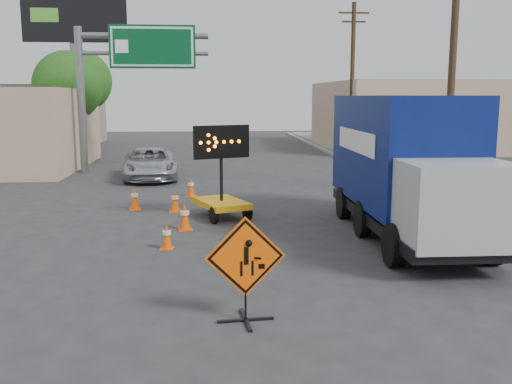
{
  "coord_description": "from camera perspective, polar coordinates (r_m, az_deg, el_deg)",
  "views": [
    {
      "loc": [
        -0.6,
        -9.77,
        3.64
      ],
      "look_at": [
        0.48,
        2.93,
        1.48
      ],
      "focal_mm": 40.0,
      "sensor_mm": 36.0,
      "label": 1
    }
  ],
  "objects": [
    {
      "name": "building_right_far",
      "position": [
        42.05,
        14.12,
        7.49
      ],
      "size": [
        10.0,
        14.0,
        4.6
      ],
      "primitive_type": "cube",
      "color": "tan",
      "rests_on": "ground"
    },
    {
      "name": "utility_pole_far",
      "position": [
        34.86,
        9.6,
        11.19
      ],
      "size": [
        1.8,
        0.26,
        9.0
      ],
      "color": "#43311D",
      "rests_on": "ground"
    },
    {
      "name": "billboard",
      "position": [
        36.66,
        -17.67,
        14.98
      ],
      "size": [
        6.1,
        0.54,
        9.85
      ],
      "color": "slate",
      "rests_on": "ground"
    },
    {
      "name": "construction_sign",
      "position": [
        9.25,
        -1.06,
        -7.48
      ],
      "size": [
        1.32,
        0.94,
        1.75
      ],
      "rotation": [
        0.0,
        0.0,
        0.1
      ],
      "color": "black",
      "rests_on": "ground"
    },
    {
      "name": "cone_d",
      "position": [
        18.79,
        -12.04,
        -0.62
      ],
      "size": [
        0.44,
        0.44,
        0.75
      ],
      "rotation": [
        0.0,
        0.0,
        0.17
      ],
      "color": "#FF5905",
      "rests_on": "ground"
    },
    {
      "name": "cone_e",
      "position": [
        20.91,
        -6.54,
        0.52
      ],
      "size": [
        0.47,
        0.47,
        0.72
      ],
      "rotation": [
        0.0,
        0.0,
        -0.37
      ],
      "color": "#FF5905",
      "rests_on": "ground"
    },
    {
      "name": "ground",
      "position": [
        10.44,
        -1.28,
        -10.79
      ],
      "size": [
        100.0,
        100.0,
        0.0
      ],
      "primitive_type": "plane",
      "color": "#2D2D30",
      "rests_on": "ground"
    },
    {
      "name": "highway_gantry",
      "position": [
        28.03,
        -13.03,
        12.29
      ],
      "size": [
        6.18,
        0.38,
        6.9
      ],
      "color": "slate",
      "rests_on": "ground"
    },
    {
      "name": "utility_pole_near",
      "position": [
        21.59,
        19.04,
        11.86
      ],
      "size": [
        1.8,
        0.26,
        9.0
      ],
      "color": "#43311D",
      "rests_on": "ground"
    },
    {
      "name": "curb_right",
      "position": [
        26.22,
        12.49,
        1.53
      ],
      "size": [
        0.4,
        60.0,
        0.12
      ],
      "primitive_type": "cube",
      "color": "gray",
      "rests_on": "ground"
    },
    {
      "name": "cone_c",
      "position": [
        18.2,
        -8.11,
        -0.85
      ],
      "size": [
        0.4,
        0.4,
        0.73
      ],
      "rotation": [
        0.0,
        0.0,
        0.08
      ],
      "color": "#FF5905",
      "rests_on": "ground"
    },
    {
      "name": "pickup_truck",
      "position": [
        25.68,
        -10.59,
        2.82
      ],
      "size": [
        2.78,
        5.1,
        1.36
      ],
      "primitive_type": "imported",
      "rotation": [
        0.0,
        0.0,
        0.11
      ],
      "color": "silver",
      "rests_on": "ground"
    },
    {
      "name": "cone_b",
      "position": [
        15.74,
        -7.13,
        -2.44
      ],
      "size": [
        0.44,
        0.44,
        0.75
      ],
      "rotation": [
        0.0,
        0.0,
        0.17
      ],
      "color": "#FF5905",
      "rests_on": "ground"
    },
    {
      "name": "arrow_board",
      "position": [
        17.18,
        -3.47,
        -0.52
      ],
      "size": [
        1.81,
        2.25,
        2.79
      ],
      "rotation": [
        0.0,
        0.0,
        0.38
      ],
      "color": "orange",
      "rests_on": "ground"
    },
    {
      "name": "tree_left_far",
      "position": [
        40.66,
        -17.09,
        10.54
      ],
      "size": [
        4.1,
        4.1,
        6.66
      ],
      "color": "#43311D",
      "rests_on": "ground"
    },
    {
      "name": "box_truck",
      "position": [
        15.19,
        14.75,
        1.77
      ],
      "size": [
        2.57,
        7.71,
        3.65
      ],
      "rotation": [
        0.0,
        0.0,
        -0.02
      ],
      "color": "black",
      "rests_on": "ground"
    },
    {
      "name": "storefront_left_far",
      "position": [
        46.1,
        -23.26,
        7.04
      ],
      "size": [
        12.0,
        10.0,
        4.4
      ],
      "primitive_type": "cube",
      "color": "gray",
      "rests_on": "ground"
    },
    {
      "name": "sidewalk_right",
      "position": [
        26.99,
        17.16,
        1.58
      ],
      "size": [
        4.0,
        60.0,
        0.15
      ],
      "primitive_type": "cube",
      "color": "gray",
      "rests_on": "ground"
    },
    {
      "name": "cone_a",
      "position": [
        13.86,
        -8.92,
        -4.39
      ],
      "size": [
        0.36,
        0.36,
        0.63
      ],
      "rotation": [
        0.0,
        0.0,
        -0.13
      ],
      "color": "#FF5905",
      "rests_on": "ground"
    },
    {
      "name": "tree_left_near",
      "position": [
        32.62,
        -18.27,
        10.05
      ],
      "size": [
        3.71,
        3.71,
        6.03
      ],
      "color": "#43311D",
      "rests_on": "ground"
    }
  ]
}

